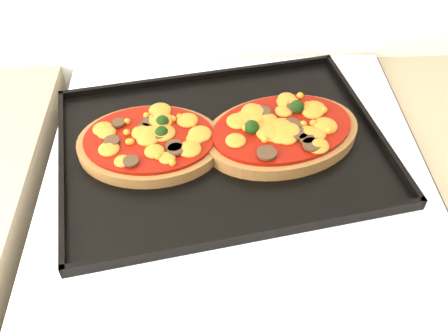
{
  "coord_description": "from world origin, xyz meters",
  "views": [
    {
      "loc": [
        -0.02,
        1.16,
        1.46
      ],
      "look_at": [
        0.01,
        1.69,
        0.92
      ],
      "focal_mm": 40.0,
      "sensor_mm": 36.0,
      "label": 1
    }
  ],
  "objects_px": {
    "stove": "(234,310)",
    "pizza_right": "(282,131)",
    "pizza_left": "(150,141)",
    "baking_tray": "(223,144)"
  },
  "relations": [
    {
      "from": "baking_tray",
      "to": "pizza_left",
      "type": "distance_m",
      "value": 0.11
    },
    {
      "from": "pizza_right",
      "to": "stove",
      "type": "bearing_deg",
      "value": -147.57
    },
    {
      "from": "stove",
      "to": "pizza_left",
      "type": "height_order",
      "value": "pizza_left"
    },
    {
      "from": "baking_tray",
      "to": "pizza_left",
      "type": "xyz_separation_m",
      "value": [
        -0.11,
        -0.0,
        0.01
      ]
    },
    {
      "from": "stove",
      "to": "pizza_right",
      "type": "height_order",
      "value": "pizza_right"
    },
    {
      "from": "stove",
      "to": "pizza_right",
      "type": "distance_m",
      "value": 0.49
    },
    {
      "from": "stove",
      "to": "pizza_left",
      "type": "xyz_separation_m",
      "value": [
        -0.14,
        0.03,
        0.48
      ]
    },
    {
      "from": "pizza_left",
      "to": "baking_tray",
      "type": "bearing_deg",
      "value": 1.62
    },
    {
      "from": "baking_tray",
      "to": "pizza_right",
      "type": "relative_size",
      "value": 2.01
    },
    {
      "from": "stove",
      "to": "pizza_right",
      "type": "bearing_deg",
      "value": 32.43
    }
  ]
}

